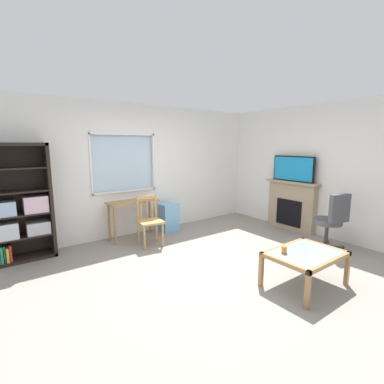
{
  "coord_description": "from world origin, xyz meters",
  "views": [
    {
      "loc": [
        -2.52,
        -3.01,
        1.82
      ],
      "look_at": [
        0.35,
        0.9,
        0.98
      ],
      "focal_mm": 25.97,
      "sensor_mm": 36.0,
      "label": 1
    }
  ],
  "objects_px": {
    "plastic_drawer_unit": "(168,217)",
    "office_chair": "(332,218)",
    "wooden_chair": "(150,220)",
    "coffee_table": "(305,257)",
    "sippy_cup": "(284,250)",
    "bookshelf": "(19,210)",
    "desk_under_window": "(133,208)",
    "tv": "(293,169)",
    "fireplace": "(292,205)"
  },
  "relations": [
    {
      "from": "coffee_table",
      "to": "wooden_chair",
      "type": "bearing_deg",
      "value": 110.25
    },
    {
      "from": "tv",
      "to": "plastic_drawer_unit",
      "type": "bearing_deg",
      "value": 145.6
    },
    {
      "from": "plastic_drawer_unit",
      "to": "office_chair",
      "type": "distance_m",
      "value": 3.14
    },
    {
      "from": "fireplace",
      "to": "office_chair",
      "type": "xyz_separation_m",
      "value": [
        -0.48,
        -1.12,
        0.03
      ]
    },
    {
      "from": "wooden_chair",
      "to": "coffee_table",
      "type": "xyz_separation_m",
      "value": [
        0.92,
        -2.5,
        -0.07
      ]
    },
    {
      "from": "fireplace",
      "to": "coffee_table",
      "type": "distance_m",
      "value": 2.54
    },
    {
      "from": "wooden_chair",
      "to": "desk_under_window",
      "type": "bearing_deg",
      "value": 99.11
    },
    {
      "from": "bookshelf",
      "to": "desk_under_window",
      "type": "bearing_deg",
      "value": -3.51
    },
    {
      "from": "fireplace",
      "to": "desk_under_window",
      "type": "bearing_deg",
      "value": 154.31
    },
    {
      "from": "plastic_drawer_unit",
      "to": "tv",
      "type": "xyz_separation_m",
      "value": [
        2.18,
        -1.49,
        1.02
      ]
    },
    {
      "from": "coffee_table",
      "to": "sippy_cup",
      "type": "distance_m",
      "value": 0.31
    },
    {
      "from": "desk_under_window",
      "to": "fireplace",
      "type": "relative_size",
      "value": 0.82
    },
    {
      "from": "desk_under_window",
      "to": "coffee_table",
      "type": "height_order",
      "value": "desk_under_window"
    },
    {
      "from": "desk_under_window",
      "to": "fireplace",
      "type": "distance_m",
      "value": 3.33
    },
    {
      "from": "desk_under_window",
      "to": "fireplace",
      "type": "xyz_separation_m",
      "value": [
        3.0,
        -1.44,
        -0.09
      ]
    },
    {
      "from": "desk_under_window",
      "to": "sippy_cup",
      "type": "distance_m",
      "value": 2.97
    },
    {
      "from": "plastic_drawer_unit",
      "to": "tv",
      "type": "height_order",
      "value": "tv"
    },
    {
      "from": "coffee_table",
      "to": "sippy_cup",
      "type": "height_order",
      "value": "sippy_cup"
    },
    {
      "from": "desk_under_window",
      "to": "plastic_drawer_unit",
      "type": "relative_size",
      "value": 1.63
    },
    {
      "from": "tv",
      "to": "sippy_cup",
      "type": "height_order",
      "value": "tv"
    },
    {
      "from": "bookshelf",
      "to": "coffee_table",
      "type": "distance_m",
      "value": 4.25
    },
    {
      "from": "bookshelf",
      "to": "desk_under_window",
      "type": "relative_size",
      "value": 1.92
    },
    {
      "from": "bookshelf",
      "to": "wooden_chair",
      "type": "height_order",
      "value": "bookshelf"
    },
    {
      "from": "plastic_drawer_unit",
      "to": "tv",
      "type": "bearing_deg",
      "value": -34.4
    },
    {
      "from": "plastic_drawer_unit",
      "to": "office_chair",
      "type": "relative_size",
      "value": 0.59
    },
    {
      "from": "plastic_drawer_unit",
      "to": "fireplace",
      "type": "distance_m",
      "value": 2.67
    },
    {
      "from": "bookshelf",
      "to": "desk_under_window",
      "type": "height_order",
      "value": "bookshelf"
    },
    {
      "from": "bookshelf",
      "to": "tv",
      "type": "xyz_separation_m",
      "value": [
        4.83,
        -1.56,
        0.5
      ]
    },
    {
      "from": "office_chair",
      "to": "sippy_cup",
      "type": "relative_size",
      "value": 11.11
    },
    {
      "from": "sippy_cup",
      "to": "tv",
      "type": "bearing_deg",
      "value": 32.59
    },
    {
      "from": "wooden_chair",
      "to": "office_chair",
      "type": "height_order",
      "value": "office_chair"
    },
    {
      "from": "wooden_chair",
      "to": "plastic_drawer_unit",
      "type": "xyz_separation_m",
      "value": [
        0.72,
        0.56,
        -0.17
      ]
    },
    {
      "from": "coffee_table",
      "to": "plastic_drawer_unit",
      "type": "bearing_deg",
      "value": 93.79
    },
    {
      "from": "sippy_cup",
      "to": "coffee_table",
      "type": "bearing_deg",
      "value": -29.95
    },
    {
      "from": "coffee_table",
      "to": "sippy_cup",
      "type": "relative_size",
      "value": 10.73
    },
    {
      "from": "wooden_chair",
      "to": "bookshelf",
      "type": "bearing_deg",
      "value": 161.99
    },
    {
      "from": "bookshelf",
      "to": "plastic_drawer_unit",
      "type": "xyz_separation_m",
      "value": [
        2.65,
        -0.06,
        -0.51
      ]
    },
    {
      "from": "wooden_chair",
      "to": "sippy_cup",
      "type": "distance_m",
      "value": 2.45
    },
    {
      "from": "wooden_chair",
      "to": "office_chair",
      "type": "distance_m",
      "value": 3.19
    },
    {
      "from": "plastic_drawer_unit",
      "to": "coffee_table",
      "type": "distance_m",
      "value": 3.07
    },
    {
      "from": "wooden_chair",
      "to": "fireplace",
      "type": "bearing_deg",
      "value": -17.67
    },
    {
      "from": "bookshelf",
      "to": "coffee_table",
      "type": "relative_size",
      "value": 1.91
    },
    {
      "from": "fireplace",
      "to": "office_chair",
      "type": "bearing_deg",
      "value": -113.12
    },
    {
      "from": "bookshelf",
      "to": "sippy_cup",
      "type": "xyz_separation_m",
      "value": [
        2.6,
        -2.98,
        -0.31
      ]
    },
    {
      "from": "office_chair",
      "to": "bookshelf",
      "type": "bearing_deg",
      "value": 148.56
    },
    {
      "from": "desk_under_window",
      "to": "wooden_chair",
      "type": "xyz_separation_m",
      "value": [
        0.08,
        -0.51,
        -0.15
      ]
    },
    {
      "from": "office_chair",
      "to": "tv",
      "type": "bearing_deg",
      "value": 67.67
    },
    {
      "from": "fireplace",
      "to": "coffee_table",
      "type": "xyz_separation_m",
      "value": [
        -2.0,
        -1.57,
        -0.14
      ]
    },
    {
      "from": "coffee_table",
      "to": "tv",
      "type": "bearing_deg",
      "value": 38.39
    },
    {
      "from": "tv",
      "to": "office_chair",
      "type": "bearing_deg",
      "value": -112.33
    }
  ]
}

